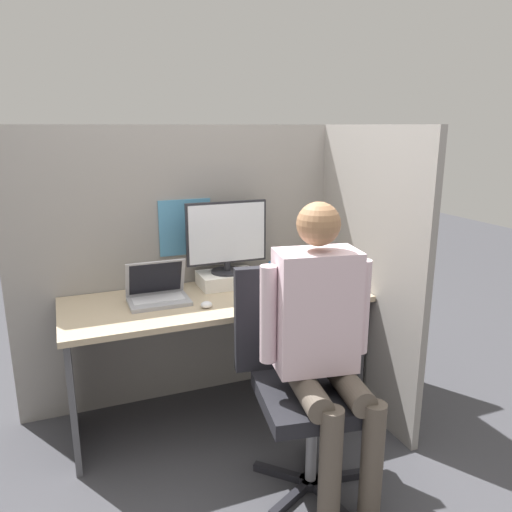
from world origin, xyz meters
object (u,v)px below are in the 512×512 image
(paper_box, at_px, (228,279))
(coffee_mug, at_px, (274,270))
(monitor, at_px, (227,236))
(laptop, at_px, (158,294))
(office_chair, at_px, (300,374))
(person, at_px, (323,336))
(carrot_toy, at_px, (268,301))
(stapler, at_px, (332,280))

(paper_box, xyz_separation_m, coffee_mug, (0.31, 0.03, 0.01))
(monitor, height_order, laptop, monitor)
(monitor, bearing_deg, office_chair, -84.45)
(monitor, bearing_deg, paper_box, -90.00)
(monitor, xyz_separation_m, person, (0.10, -0.94, -0.24))
(paper_box, bearing_deg, office_chair, -84.43)
(laptop, relative_size, carrot_toy, 2.19)
(laptop, distance_m, person, 0.96)
(carrot_toy, height_order, coffee_mug, coffee_mug)
(carrot_toy, bearing_deg, coffee_mug, 62.72)
(paper_box, height_order, laptop, laptop)
(laptop, xyz_separation_m, stapler, (0.99, -0.09, -0.01))
(carrot_toy, relative_size, coffee_mug, 1.43)
(paper_box, xyz_separation_m, person, (0.10, -0.94, 0.01))
(paper_box, distance_m, person, 0.94)
(stapler, height_order, person, person)
(laptop, distance_m, coffee_mug, 0.75)
(monitor, relative_size, office_chair, 0.47)
(stapler, relative_size, carrot_toy, 1.20)
(laptop, xyz_separation_m, office_chair, (0.50, -0.66, -0.24))
(laptop, xyz_separation_m, person, (0.53, -0.81, 0.01))
(office_chair, bearing_deg, coffee_mug, 74.32)
(laptop, relative_size, stapler, 1.83)
(office_chair, height_order, person, person)
(monitor, bearing_deg, person, -83.87)
(paper_box, bearing_deg, carrot_toy, -77.90)
(paper_box, height_order, coffee_mug, coffee_mug)
(office_chair, bearing_deg, stapler, 49.30)
(office_chair, xyz_separation_m, person, (0.02, -0.15, 0.24))
(paper_box, xyz_separation_m, stapler, (0.56, -0.23, -0.01))
(person, bearing_deg, stapler, 57.18)
(paper_box, height_order, carrot_toy, paper_box)
(monitor, xyz_separation_m, coffee_mug, (0.31, 0.03, -0.24))
(person, height_order, coffee_mug, person)
(monitor, distance_m, coffee_mug, 0.39)
(laptop, relative_size, coffee_mug, 3.13)
(laptop, bearing_deg, stapler, -5.42)
(carrot_toy, height_order, office_chair, office_chair)
(monitor, height_order, person, person)
(person, bearing_deg, office_chair, 99.16)
(paper_box, xyz_separation_m, office_chair, (0.08, -0.79, -0.23))
(carrot_toy, xyz_separation_m, office_chair, (-0.01, -0.39, -0.21))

